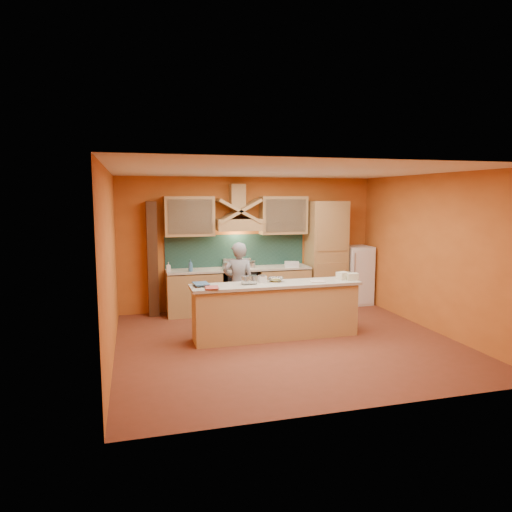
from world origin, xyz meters
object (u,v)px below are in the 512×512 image
object	(u,v)px
stove	(239,290)
mixing_bowl	(276,280)
fridge	(357,275)
person	(239,284)
kitchen_scale	(262,279)

from	to	relation	value
stove	mixing_bowl	distance (m)	1.85
fridge	mixing_bowl	world-z (taller)	fridge
person	mixing_bowl	bearing A→B (deg)	136.41
mixing_bowl	person	bearing A→B (deg)	124.18
fridge	mixing_bowl	bearing A→B (deg)	-144.50
stove	fridge	size ratio (longest dim) A/B	0.69
fridge	kitchen_scale	bearing A→B (deg)	-146.80
stove	mixing_bowl	bearing A→B (deg)	-82.28
stove	person	world-z (taller)	person
fridge	kitchen_scale	size ratio (longest dim) A/B	9.93
fridge	mixing_bowl	distance (m)	3.04
kitchen_scale	mixing_bowl	size ratio (longest dim) A/B	0.48
fridge	kitchen_scale	distance (m)	3.26
person	kitchen_scale	distance (m)	0.80
fridge	kitchen_scale	xyz separation A→B (m)	(-2.71, -1.77, 0.35)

